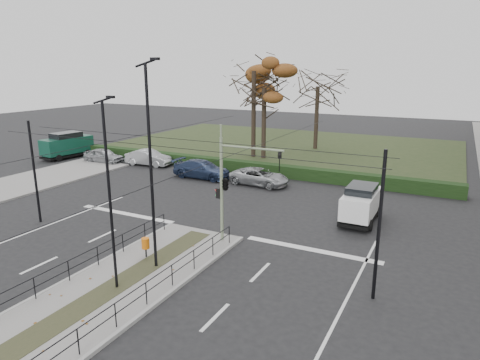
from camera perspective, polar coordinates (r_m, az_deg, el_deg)
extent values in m
plane|color=black|center=(20.28, -12.18, -11.48)|extent=(140.00, 140.00, 0.00)
cube|color=slate|center=(18.62, -17.15, -14.10)|extent=(4.40, 15.00, 0.14)
cube|color=#253219|center=(50.03, 5.71, 4.54)|extent=(38.00, 26.00, 0.10)
cube|color=black|center=(38.00, -1.67, 2.04)|extent=(38.00, 1.00, 1.00)
cylinder|color=black|center=(24.11, -10.10, -5.53)|extent=(0.04, 0.04, 0.90)
cylinder|color=black|center=(22.01, -1.45, -7.29)|extent=(0.04, 0.04, 0.90)
cylinder|color=black|center=(19.51, -22.00, -9.98)|extent=(0.04, 13.20, 0.04)
cylinder|color=black|center=(16.85, -12.47, -13.22)|extent=(0.04, 13.20, 0.04)
cylinder|color=black|center=(27.30, -25.71, 0.89)|extent=(0.14, 0.14, 6.00)
cylinder|color=black|center=(17.11, 18.05, -6.00)|extent=(0.14, 0.14, 6.00)
cylinder|color=black|center=(19.31, -11.20, 4.49)|extent=(20.00, 0.02, 0.02)
cylinder|color=black|center=(20.90, -7.82, 5.39)|extent=(20.00, 0.02, 0.02)
cylinder|color=black|center=(19.71, -24.68, 3.03)|extent=(0.02, 34.00, 0.02)
cylinder|color=black|center=(14.95, -7.60, 0.90)|extent=(0.02, 34.00, 0.02)
cylinder|color=gray|center=(21.72, -2.47, -1.31)|extent=(0.17, 0.17, 5.41)
cylinder|color=gray|center=(20.45, 1.54, 4.27)|extent=(3.33, 0.10, 0.10)
imported|color=black|center=(19.98, 5.31, 2.45)|extent=(0.16, 0.19, 0.94)
imported|color=black|center=(21.50, -1.95, -0.32)|extent=(0.52, 2.08, 0.83)
cube|color=black|center=(21.87, -2.89, -1.77)|extent=(0.23, 0.17, 0.52)
sphere|color=#FF0C0C|center=(21.88, -3.13, -1.35)|extent=(0.11, 0.11, 0.11)
sphere|color=#0CE533|center=(21.95, -3.12, -2.05)|extent=(0.11, 0.11, 0.11)
cylinder|color=black|center=(21.03, -12.42, -9.39)|extent=(0.07, 0.07, 0.46)
cylinder|color=#D4630C|center=(20.84, -12.49, -8.23)|extent=(0.37, 0.37, 0.51)
cylinder|color=black|center=(17.32, -16.96, -2.47)|extent=(0.11, 0.11, 7.55)
cube|color=black|center=(16.34, -16.90, 10.55)|extent=(0.33, 0.13, 0.09)
cylinder|color=black|center=(18.65, -11.78, 1.21)|extent=(0.13, 0.13, 8.88)
cube|color=black|center=(17.85, -11.27, 15.57)|extent=(0.39, 0.16, 0.11)
imported|color=#93969A|center=(43.03, -17.71, 3.11)|extent=(4.13, 1.77, 1.39)
imported|color=#93969A|center=(40.80, -12.10, 2.93)|extent=(4.52, 1.88, 1.45)
imported|color=#202D4B|center=(35.46, -5.07, 1.45)|extent=(5.03, 2.06, 1.46)
imported|color=#93969A|center=(33.23, 2.60, 0.44)|extent=(4.77, 2.41, 1.30)
cube|color=white|center=(26.15, 15.83, -2.95)|extent=(1.69, 3.98, 1.29)
cube|color=black|center=(25.93, 15.95, -1.33)|extent=(1.54, 2.19, 0.60)
cube|color=black|center=(26.41, 15.70, -4.71)|extent=(1.72, 4.06, 0.18)
cylinder|color=black|center=(25.05, 16.96, -5.81)|extent=(0.22, 0.66, 0.66)
cylinder|color=black|center=(25.35, 13.24, -5.30)|extent=(0.22, 0.66, 0.66)
cylinder|color=black|center=(27.50, 17.97, -4.05)|extent=(0.22, 0.66, 0.66)
cylinder|color=black|center=(27.78, 14.58, -3.61)|extent=(0.22, 0.66, 0.66)
cube|color=#0D3A2B|center=(46.71, -22.06, 4.33)|extent=(2.44, 5.23, 1.55)
cube|color=black|center=(46.56, -22.17, 5.45)|extent=(2.03, 2.96, 0.72)
cube|color=black|center=(46.87, -21.95, 3.16)|extent=(2.49, 5.34, 0.18)
cylinder|color=black|center=(45.20, -23.00, 2.70)|extent=(0.30, 0.68, 0.66)
cylinder|color=black|center=(46.75, -24.27, 2.93)|extent=(0.30, 0.68, 0.66)
cylinder|color=black|center=(47.06, -19.64, 3.45)|extent=(0.30, 0.68, 0.66)
cylinder|color=black|center=(48.56, -20.98, 3.65)|extent=(0.30, 0.68, 0.66)
cylinder|color=black|center=(42.98, 1.82, 8.70)|extent=(0.44, 0.44, 8.47)
ellipsoid|color=#5C3115|center=(42.75, 1.87, 14.35)|extent=(7.92, 7.92, 5.32)
cylinder|color=black|center=(48.27, 10.16, 8.15)|extent=(0.44, 0.44, 6.80)
cylinder|color=black|center=(42.47, 3.19, 7.54)|extent=(0.44, 0.44, 6.88)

